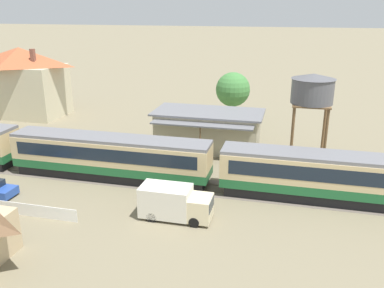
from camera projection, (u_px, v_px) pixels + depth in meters
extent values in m
cube|color=#1E6033|center=(335.00, 187.00, 34.09)|extent=(19.24, 3.16, 0.80)
cube|color=#D1B784|center=(337.00, 171.00, 33.61)|extent=(19.24, 3.16, 2.16)
cube|color=#192330|center=(337.00, 170.00, 33.57)|extent=(17.70, 3.20, 1.21)
cube|color=slate|center=(339.00, 157.00, 33.21)|extent=(19.24, 2.97, 0.30)
cube|color=black|center=(334.00, 196.00, 34.36)|extent=(18.47, 2.72, 0.88)
cylinder|color=black|center=(258.00, 192.00, 35.15)|extent=(0.90, 0.18, 0.90)
cylinder|color=black|center=(259.00, 185.00, 36.47)|extent=(0.90, 0.18, 0.90)
cube|color=#1E6033|center=(111.00, 165.00, 38.74)|extent=(19.24, 3.16, 0.80)
cube|color=#D1B784|center=(110.00, 151.00, 38.26)|extent=(19.24, 3.16, 2.16)
cube|color=#192330|center=(110.00, 150.00, 38.23)|extent=(17.70, 3.20, 1.21)
cube|color=slate|center=(109.00, 138.00, 37.87)|extent=(19.24, 2.97, 0.30)
cube|color=black|center=(111.00, 173.00, 39.01)|extent=(18.47, 2.72, 0.88)
cylinder|color=black|center=(173.00, 183.00, 36.91)|extent=(0.90, 0.18, 0.90)
cylinder|color=black|center=(177.00, 177.00, 38.23)|extent=(0.90, 0.18, 0.90)
cylinder|color=black|center=(49.00, 170.00, 39.81)|extent=(0.90, 0.18, 0.90)
cylinder|color=black|center=(57.00, 165.00, 41.13)|extent=(0.90, 0.18, 0.90)
cube|color=#665B51|center=(342.00, 202.00, 34.35)|extent=(132.23, 3.60, 0.01)
cube|color=#4C4238|center=(343.00, 205.00, 33.69)|extent=(132.23, 0.12, 0.04)
cube|color=#4C4238|center=(341.00, 198.00, 35.01)|extent=(132.23, 0.12, 0.04)
cube|color=#BCB293|center=(208.00, 131.00, 46.70)|extent=(11.48, 5.61, 4.21)
cube|color=slate|center=(208.00, 112.00, 45.99)|extent=(12.40, 6.06, 0.20)
cube|color=slate|center=(201.00, 125.00, 42.84)|extent=(11.02, 1.60, 0.16)
cylinder|color=brown|center=(200.00, 144.00, 42.92)|extent=(0.14, 0.14, 3.73)
cube|color=beige|center=(24.00, 91.00, 60.45)|extent=(11.61, 7.29, 7.51)
pyramid|color=#B25633|center=(19.00, 56.00, 58.82)|extent=(12.53, 7.87, 2.55)
cube|color=brown|center=(33.00, 57.00, 56.70)|extent=(0.56, 0.56, 2.29)
cylinder|color=brown|center=(324.00, 130.00, 43.43)|extent=(0.28, 0.28, 6.19)
cylinder|color=brown|center=(293.00, 128.00, 44.17)|extent=(0.28, 0.28, 6.19)
cylinder|color=brown|center=(325.00, 139.00, 40.46)|extent=(0.28, 0.28, 6.19)
cylinder|color=brown|center=(292.00, 137.00, 41.20)|extent=(0.28, 0.28, 6.19)
cube|color=brown|center=(311.00, 104.00, 41.29)|extent=(3.74, 3.74, 0.16)
cylinder|color=#56565B|center=(312.00, 91.00, 40.86)|extent=(4.21, 4.21, 2.50)
cone|color=#56565B|center=(314.00, 76.00, 40.37)|extent=(4.42, 4.42, 0.50)
cylinder|color=black|center=(11.00, 190.00, 35.78)|extent=(0.62, 0.20, 0.62)
cube|color=beige|center=(201.00, 208.00, 30.95)|extent=(1.67, 2.19, 1.80)
cube|color=#192330|center=(212.00, 205.00, 30.64)|extent=(0.03, 1.82, 0.79)
cube|color=silver|center=(166.00, 201.00, 31.49)|extent=(3.89, 2.28, 2.38)
cylinder|color=black|center=(194.00, 222.00, 30.32)|extent=(0.80, 0.26, 0.80)
cylinder|color=black|center=(200.00, 210.00, 32.17)|extent=(0.80, 0.26, 0.80)
cylinder|color=black|center=(152.00, 217.00, 31.08)|extent=(0.80, 0.26, 0.80)
cylinder|color=black|center=(160.00, 205.00, 32.93)|extent=(0.80, 0.26, 0.80)
cylinder|color=brown|center=(232.00, 111.00, 56.87)|extent=(0.44, 0.44, 3.38)
sphere|color=#427F3D|center=(233.00, 89.00, 55.87)|extent=(4.72, 4.72, 4.72)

